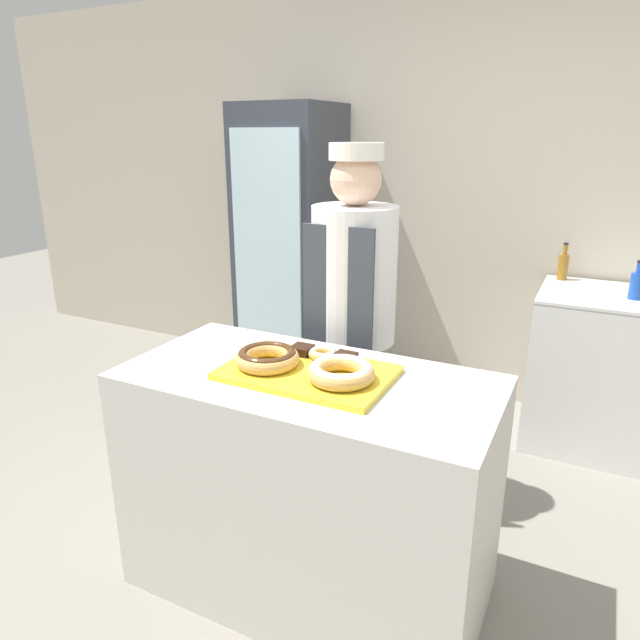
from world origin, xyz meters
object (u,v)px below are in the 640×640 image
brownie_back_right (345,358)px  baker_person (353,325)px  serving_tray (307,373)px  brownie_back_left (302,350)px  beverage_fridge (291,251)px  donut_chocolate_glaze (267,357)px  bottle_blue (637,284)px  donut_light_glaze (341,371)px  donut_mini_center (323,353)px  chest_freezer (628,374)px  bottle_amber (563,265)px

brownie_back_right → baker_person: bearing=110.5°
serving_tray → brownie_back_left: bearing=125.8°
brownie_back_right → beverage_fridge: 1.97m
donut_chocolate_glaze → brownie_back_right: (0.24, 0.16, -0.02)m
donut_chocolate_glaze → brownie_back_right: size_ratio=3.03×
brownie_back_right → bottle_blue: bottle_blue is taller
donut_light_glaze → beverage_fridge: bearing=123.9°
donut_chocolate_glaze → serving_tray: bearing=12.8°
donut_chocolate_glaze → donut_light_glaze: size_ratio=1.00×
donut_chocolate_glaze → donut_mini_center: bearing=47.3°
donut_light_glaze → donut_mini_center: donut_light_glaze is taller
beverage_fridge → chest_freezer: bearing=0.2°
donut_chocolate_glaze → bottle_amber: bottle_amber is taller
donut_light_glaze → bottle_blue: 1.96m
baker_person → donut_light_glaze: bearing=-69.7°
bottle_blue → baker_person: bearing=-138.0°
bottle_amber → donut_light_glaze: bearing=-105.0°
serving_tray → donut_mini_center: (0.00, 0.12, 0.03)m
brownie_back_left → donut_chocolate_glaze: bearing=-109.5°
serving_tray → donut_mini_center: size_ratio=5.36×
donut_mini_center → beverage_fridge: (-1.05, 1.61, 0.01)m
brownie_back_right → beverage_fridge: bearing=125.2°
brownie_back_right → donut_light_glaze: bearing=-70.5°
chest_freezer → beverage_fridge: bearing=-179.8°
bottle_amber → chest_freezer: bearing=-28.8°
brownie_back_left → beverage_fridge: size_ratio=0.04×
bottle_amber → serving_tray: bearing=-109.1°
bottle_amber → donut_chocolate_glaze: bearing=-112.5°
donut_mini_center → chest_freezer: (1.11, 1.62, -0.50)m
donut_light_glaze → brownie_back_right: size_ratio=3.03×
bottle_amber → baker_person: bearing=-120.5°
chest_freezer → brownie_back_left: bearing=-126.4°
donut_mini_center → baker_person: 0.53m
serving_tray → beverage_fridge: beverage_fridge is taller
brownie_back_left → brownie_back_right: (0.18, 0.00, 0.00)m
beverage_fridge → bottle_amber: size_ratio=8.65×
serving_tray → donut_chocolate_glaze: donut_chocolate_glaze is taller
beverage_fridge → brownie_back_left: bearing=-59.3°
donut_chocolate_glaze → chest_freezer: bearing=54.9°
brownie_back_left → bottle_amber: size_ratio=0.34×
serving_tray → chest_freezer: serving_tray is taller
brownie_back_right → bottle_blue: (0.98, 1.57, 0.03)m
donut_mini_center → brownie_back_left: (-0.09, -0.00, -0.00)m
donut_chocolate_glaze → donut_mini_center: 0.22m
donut_light_glaze → brownie_back_left: 0.28m
donut_mini_center → donut_light_glaze: bearing=-47.3°
donut_light_glaze → brownie_back_right: 0.17m
donut_mini_center → beverage_fridge: size_ratio=0.06×
beverage_fridge → bottle_blue: (2.12, -0.04, 0.02)m
serving_tray → brownie_back_left: (-0.09, 0.12, 0.03)m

